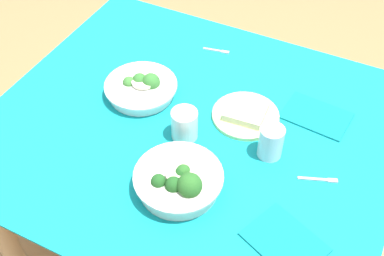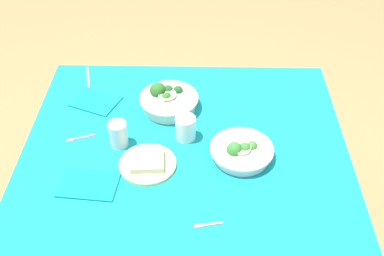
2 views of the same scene
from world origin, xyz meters
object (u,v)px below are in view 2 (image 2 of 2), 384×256
(fork_by_near_bowl, at_px, (79,138))
(water_glass_center, at_px, (185,128))
(bread_side_plate, at_px, (148,163))
(water_glass_side, at_px, (118,135))
(fork_by_far_bowl, at_px, (207,225))
(broccoli_bowl_near, at_px, (168,100))
(broccoli_bowl_far, at_px, (241,151))
(napkin_folded_upper, at_px, (96,101))
(napkin_folded_lower, at_px, (89,184))
(table_knife_left, at_px, (88,79))

(fork_by_near_bowl, bearing_deg, water_glass_center, 161.52)
(bread_side_plate, relative_size, fork_by_near_bowl, 1.96)
(water_glass_center, height_order, water_glass_side, water_glass_side)
(bread_side_plate, bearing_deg, fork_by_near_bowl, -26.51)
(water_glass_center, relative_size, fork_by_far_bowl, 1.00)
(broccoli_bowl_near, height_order, fork_by_far_bowl, broccoli_bowl_near)
(water_glass_center, xyz_separation_m, water_glass_side, (0.25, 0.05, 0.00))
(broccoli_bowl_far, xyz_separation_m, water_glass_side, (0.46, -0.05, 0.02))
(fork_by_far_bowl, bearing_deg, napkin_folded_upper, -64.02)
(bread_side_plate, bearing_deg, broccoli_bowl_far, -171.31)
(broccoli_bowl_near, xyz_separation_m, fork_by_far_bowl, (-0.16, 0.61, -0.03))
(water_glass_side, height_order, napkin_folded_lower, water_glass_side)
(water_glass_center, bearing_deg, table_knife_left, -39.95)
(fork_by_far_bowl, bearing_deg, napkin_folded_lower, -32.36)
(broccoli_bowl_far, distance_m, napkin_folded_lower, 0.56)
(water_glass_center, bearing_deg, broccoli_bowl_far, 153.99)
(broccoli_bowl_near, distance_m, water_glass_center, 0.20)
(broccoli_bowl_far, bearing_deg, fork_by_far_bowl, 68.32)
(water_glass_side, distance_m, fork_by_near_bowl, 0.17)
(bread_side_plate, relative_size, table_knife_left, 1.09)
(napkin_folded_upper, bearing_deg, bread_side_plate, 124.77)
(broccoli_bowl_far, relative_size, broccoli_bowl_near, 0.97)
(broccoli_bowl_far, distance_m, bread_side_plate, 0.35)
(broccoli_bowl_near, height_order, water_glass_center, broccoli_bowl_near)
(broccoli_bowl_far, bearing_deg, water_glass_center, -26.01)
(fork_by_far_bowl, relative_size, table_knife_left, 0.50)
(broccoli_bowl_near, xyz_separation_m, table_knife_left, (0.37, -0.19, -0.03))
(broccoli_bowl_near, distance_m, napkin_folded_upper, 0.32)
(fork_by_near_bowl, xyz_separation_m, napkin_folded_lower, (-0.08, 0.24, 0.00))
(table_knife_left, relative_size, napkin_folded_lower, 0.96)
(fork_by_far_bowl, xyz_separation_m, napkin_folded_lower, (0.41, -0.16, 0.00))
(table_knife_left, bearing_deg, napkin_folded_upper, -171.09)
(fork_by_near_bowl, xyz_separation_m, napkin_folded_upper, (-0.02, -0.23, 0.00))
(water_glass_center, relative_size, table_knife_left, 0.50)
(water_glass_center, bearing_deg, broccoli_bowl_near, -67.76)
(broccoli_bowl_far, relative_size, fork_by_far_bowl, 2.45)
(table_knife_left, bearing_deg, broccoli_bowl_far, -137.99)
(bread_side_plate, height_order, water_glass_center, water_glass_center)
(broccoli_bowl_near, distance_m, fork_by_near_bowl, 0.39)
(water_glass_center, height_order, napkin_folded_upper, water_glass_center)
(napkin_folded_upper, bearing_deg, table_knife_left, -69.08)
(bread_side_plate, height_order, fork_by_far_bowl, bread_side_plate)
(table_knife_left, bearing_deg, napkin_folded_lower, 178.89)
(bread_side_plate, distance_m, napkin_folded_lower, 0.22)
(table_knife_left, distance_m, napkin_folded_upper, 0.17)
(broccoli_bowl_far, height_order, broccoli_bowl_near, broccoli_bowl_near)
(broccoli_bowl_far, height_order, bread_side_plate, broccoli_bowl_far)
(fork_by_far_bowl, xyz_separation_m, napkin_folded_upper, (0.47, -0.64, 0.00))
(napkin_folded_lower, bearing_deg, water_glass_center, -142.00)
(broccoli_bowl_far, distance_m, water_glass_side, 0.47)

